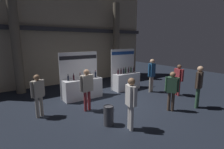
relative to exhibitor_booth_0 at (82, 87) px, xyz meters
name	(u,v)px	position (x,y,z in m)	size (l,w,h in m)	color
ground_plane	(115,105)	(0.82, -1.65, -0.59)	(24.00, 24.00, 0.00)	black
hall_colonnade	(70,36)	(0.82, 3.44, 2.56)	(11.67, 1.16, 6.39)	tan
exhibitor_booth_0	(82,87)	(0.00, 0.00, 0.00)	(1.99, 0.66, 2.27)	white
exhibitor_booth_1	(126,79)	(2.77, 0.00, 0.00)	(1.68, 0.66, 2.34)	white
trash_bin	(109,116)	(-0.44, -3.01, -0.25)	(0.34, 0.34, 0.68)	#38383D
visitor_0	(172,88)	(2.28, -3.46, 0.37)	(0.40, 0.46, 1.62)	#47382D
visitor_1	(87,86)	(-0.49, -1.51, 0.45)	(0.62, 0.29, 1.71)	maroon
visitor_2	(179,77)	(4.26, -2.42, 0.39)	(0.38, 0.59, 1.62)	maroon
visitor_3	(199,83)	(3.48, -3.89, 0.48)	(0.51, 0.30, 1.79)	#33563D
visitor_4	(131,100)	(-0.03, -3.65, 0.42)	(0.32, 0.49, 1.70)	silver
visitor_5	(152,72)	(3.58, -1.22, 0.52)	(0.49, 0.26, 1.84)	#ADA393
visitor_6	(38,92)	(-2.21, -1.03, 0.36)	(0.51, 0.33, 1.62)	#ADA393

